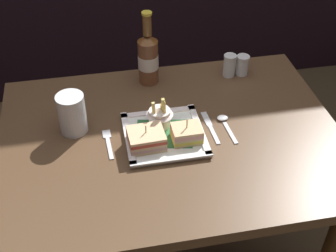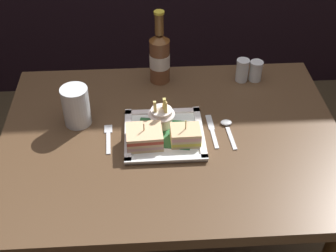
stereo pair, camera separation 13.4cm
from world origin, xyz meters
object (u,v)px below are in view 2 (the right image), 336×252
at_px(knife, 212,130).
at_px(pepper_shaker, 256,72).
at_px(square_plate, 164,135).
at_px(salt_shaker, 242,71).
at_px(sandwich_half_right, 185,135).
at_px(water_glass, 76,109).
at_px(fries_cup, 162,114).
at_px(sandwich_half_left, 144,137).
at_px(spoon, 227,127).
at_px(dining_table, 171,168).
at_px(beer_bottle, 160,56).
at_px(fork, 108,137).

relative_size(knife, pepper_shaker, 2.16).
relative_size(square_plate, salt_shaker, 2.91).
xyz_separation_m(sandwich_half_right, water_glass, (-0.32, 0.12, 0.02)).
distance_m(square_plate, fries_cup, 0.06).
distance_m(sandwich_half_left, spoon, 0.26).
xyz_separation_m(dining_table, salt_shaker, (0.26, 0.28, 0.17)).
height_order(sandwich_half_right, spoon, sandwich_half_right).
height_order(spoon, pepper_shaker, pepper_shaker).
bearing_deg(beer_bottle, fork, -119.73).
bearing_deg(pepper_shaker, sandwich_half_right, -130.48).
distance_m(square_plate, sandwich_half_right, 0.07).
relative_size(water_glass, salt_shaker, 1.55).
distance_m(water_glass, spoon, 0.46).
height_order(dining_table, fries_cup, fries_cup).
bearing_deg(water_glass, dining_table, -15.80).
xyz_separation_m(fries_cup, pepper_shaker, (0.34, 0.24, -0.02)).
bearing_deg(dining_table, square_plate, -167.52).
bearing_deg(sandwich_half_left, square_plate, 29.81).
bearing_deg(beer_bottle, spoon, -54.59).
height_order(fries_cup, salt_shaker, fries_cup).
distance_m(square_plate, knife, 0.15).
distance_m(beer_bottle, pepper_shaker, 0.34).
relative_size(square_plate, sandwich_half_right, 2.73).
height_order(sandwich_half_right, knife, sandwich_half_right).
xyz_separation_m(sandwich_half_left, spoon, (0.25, 0.06, -0.03)).
distance_m(fries_cup, pepper_shaker, 0.41).
bearing_deg(beer_bottle, square_plate, -90.26).
distance_m(sandwich_half_left, fries_cup, 0.10).
bearing_deg(sandwich_half_right, pepper_shaker, 49.52).
relative_size(dining_table, beer_bottle, 3.96).
height_order(dining_table, sandwich_half_left, sandwich_half_left).
bearing_deg(fork, sandwich_half_right, -10.61).
bearing_deg(knife, sandwich_half_left, -164.34).
height_order(fries_cup, water_glass, water_glass).
relative_size(square_plate, spoon, 1.76).
xyz_separation_m(water_glass, fork, (0.09, -0.08, -0.05)).
relative_size(dining_table, sandwich_half_right, 11.89).
distance_m(beer_bottle, knife, 0.33).
height_order(knife, pepper_shaker, pepper_shaker).
xyz_separation_m(knife, salt_shaker, (0.14, 0.26, 0.03)).
bearing_deg(beer_bottle, salt_shaker, -3.57).
bearing_deg(square_plate, fork, 177.13).
bearing_deg(salt_shaker, water_glass, -159.89).
distance_m(sandwich_half_left, beer_bottle, 0.35).
relative_size(fries_cup, fork, 0.83).
bearing_deg(fries_cup, spoon, -4.41).
relative_size(square_plate, beer_bottle, 0.91).
xyz_separation_m(dining_table, beer_bottle, (-0.02, 0.30, 0.23)).
relative_size(beer_bottle, fork, 1.98).
bearing_deg(beer_bottle, pepper_shaker, -3.05).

